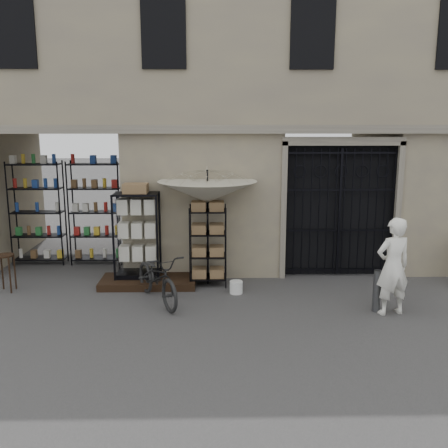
{
  "coord_description": "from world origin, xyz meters",
  "views": [
    {
      "loc": [
        -1.01,
        -8.59,
        3.39
      ],
      "look_at": [
        -0.8,
        1.4,
        1.35
      ],
      "focal_mm": 40.0,
      "sensor_mm": 36.0,
      "label": 1
    }
  ],
  "objects_px": {
    "white_bucket": "(236,287)",
    "wire_rack": "(208,247)",
    "market_umbrella": "(207,186)",
    "bicycle": "(158,302)",
    "display_cabinet": "(137,240)",
    "shopkeeper": "(390,314)",
    "steel_bollard": "(377,291)",
    "wooden_stool": "(6,272)"
  },
  "relations": [
    {
      "from": "bicycle",
      "to": "wooden_stool",
      "type": "xyz_separation_m",
      "value": [
        -3.15,
        0.68,
        0.41
      ]
    },
    {
      "from": "bicycle",
      "to": "wooden_stool",
      "type": "bearing_deg",
      "value": 139.66
    },
    {
      "from": "display_cabinet",
      "to": "bicycle",
      "type": "height_order",
      "value": "display_cabinet"
    },
    {
      "from": "market_umbrella",
      "to": "white_bucket",
      "type": "relative_size",
      "value": 11.19
    },
    {
      "from": "white_bucket",
      "to": "wooden_stool",
      "type": "relative_size",
      "value": 0.34
    },
    {
      "from": "bicycle",
      "to": "wooden_stool",
      "type": "relative_size",
      "value": 2.42
    },
    {
      "from": "wire_rack",
      "to": "display_cabinet",
      "type": "bearing_deg",
      "value": -169.5
    },
    {
      "from": "display_cabinet",
      "to": "wooden_stool",
      "type": "bearing_deg",
      "value": -174.22
    },
    {
      "from": "display_cabinet",
      "to": "steel_bollard",
      "type": "xyz_separation_m",
      "value": [
        4.58,
        -1.73,
        -0.57
      ]
    },
    {
      "from": "wire_rack",
      "to": "bicycle",
      "type": "height_order",
      "value": "wire_rack"
    },
    {
      "from": "wire_rack",
      "to": "steel_bollard",
      "type": "relative_size",
      "value": 2.18
    },
    {
      "from": "wire_rack",
      "to": "market_umbrella",
      "type": "relative_size",
      "value": 0.58
    },
    {
      "from": "display_cabinet",
      "to": "wire_rack",
      "type": "bearing_deg",
      "value": -9.0
    },
    {
      "from": "display_cabinet",
      "to": "shopkeeper",
      "type": "xyz_separation_m",
      "value": [
        4.79,
        -1.85,
        -0.96
      ]
    },
    {
      "from": "wire_rack",
      "to": "wooden_stool",
      "type": "xyz_separation_m",
      "value": [
        -4.11,
        -0.35,
        -0.42
      ]
    },
    {
      "from": "steel_bollard",
      "to": "shopkeeper",
      "type": "height_order",
      "value": "steel_bollard"
    },
    {
      "from": "wooden_stool",
      "to": "steel_bollard",
      "type": "bearing_deg",
      "value": -9.92
    },
    {
      "from": "market_umbrella",
      "to": "wooden_stool",
      "type": "xyz_separation_m",
      "value": [
        -4.11,
        -0.41,
        -1.7
      ]
    },
    {
      "from": "white_bucket",
      "to": "wire_rack",
      "type": "bearing_deg",
      "value": 134.56
    },
    {
      "from": "bicycle",
      "to": "shopkeeper",
      "type": "relative_size",
      "value": 1.06
    },
    {
      "from": "bicycle",
      "to": "market_umbrella",
      "type": "bearing_deg",
      "value": 20.83
    },
    {
      "from": "white_bucket",
      "to": "wooden_stool",
      "type": "xyz_separation_m",
      "value": [
        -4.68,
        0.23,
        0.28
      ]
    },
    {
      "from": "wire_rack",
      "to": "shopkeeper",
      "type": "height_order",
      "value": "wire_rack"
    },
    {
      "from": "market_umbrella",
      "to": "wooden_stool",
      "type": "height_order",
      "value": "market_umbrella"
    },
    {
      "from": "shopkeeper",
      "to": "steel_bollard",
      "type": "bearing_deg",
      "value": -43.72
    },
    {
      "from": "display_cabinet",
      "to": "steel_bollard",
      "type": "bearing_deg",
      "value": -25.1
    },
    {
      "from": "wooden_stool",
      "to": "white_bucket",
      "type": "bearing_deg",
      "value": -2.79
    },
    {
      "from": "market_umbrella",
      "to": "bicycle",
      "type": "bearing_deg",
      "value": -131.07
    },
    {
      "from": "market_umbrella",
      "to": "white_bucket",
      "type": "bearing_deg",
      "value": -47.94
    },
    {
      "from": "white_bucket",
      "to": "shopkeeper",
      "type": "distance_m",
      "value": 2.97
    },
    {
      "from": "display_cabinet",
      "to": "white_bucket",
      "type": "distance_m",
      "value": 2.33
    },
    {
      "from": "wire_rack",
      "to": "shopkeeper",
      "type": "relative_size",
      "value": 0.96
    },
    {
      "from": "display_cabinet",
      "to": "wire_rack",
      "type": "height_order",
      "value": "display_cabinet"
    },
    {
      "from": "steel_bollard",
      "to": "shopkeeper",
      "type": "bearing_deg",
      "value": -30.11
    },
    {
      "from": "wooden_stool",
      "to": "shopkeeper",
      "type": "height_order",
      "value": "wooden_stool"
    },
    {
      "from": "wire_rack",
      "to": "market_umbrella",
      "type": "xyz_separation_m",
      "value": [
        -0.0,
        0.06,
        1.27
      ]
    },
    {
      "from": "white_bucket",
      "to": "bicycle",
      "type": "height_order",
      "value": "bicycle"
    },
    {
      "from": "market_umbrella",
      "to": "shopkeeper",
      "type": "relative_size",
      "value": 1.65
    },
    {
      "from": "display_cabinet",
      "to": "wooden_stool",
      "type": "xyz_separation_m",
      "value": [
        -2.62,
        -0.47,
        -0.55
      ]
    },
    {
      "from": "wire_rack",
      "to": "market_umbrella",
      "type": "height_order",
      "value": "market_umbrella"
    },
    {
      "from": "wooden_stool",
      "to": "bicycle",
      "type": "bearing_deg",
      "value": -12.24
    },
    {
      "from": "white_bucket",
      "to": "steel_bollard",
      "type": "xyz_separation_m",
      "value": [
        2.51,
        -1.03,
        0.26
      ]
    }
  ]
}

